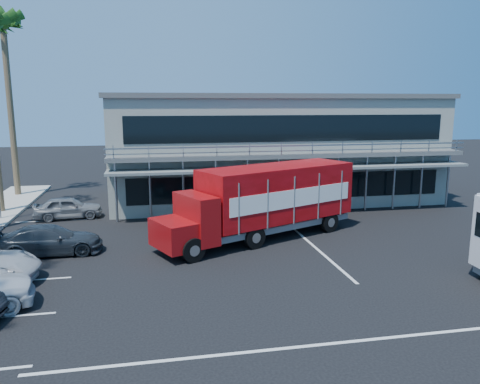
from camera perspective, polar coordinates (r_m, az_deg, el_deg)
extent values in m
plane|color=black|center=(19.59, 6.26, -9.38)|extent=(120.00, 120.00, 0.00)
cube|color=gray|center=(33.79, 3.73, 5.32)|extent=(22.00, 10.00, 7.00)
cube|color=#515454|center=(33.63, 3.81, 11.52)|extent=(22.40, 10.40, 0.30)
cube|color=#515454|center=(28.43, 6.60, 4.42)|extent=(22.00, 1.20, 0.25)
cube|color=gray|center=(27.86, 6.97, 5.32)|extent=(22.00, 0.08, 0.90)
cube|color=slate|center=(28.23, 6.75, 2.94)|extent=(22.00, 1.80, 0.15)
cube|color=black|center=(29.26, 6.18, 0.66)|extent=(20.00, 0.06, 1.60)
cube|color=black|center=(28.85, 6.32, 7.71)|extent=(20.00, 0.06, 1.60)
cylinder|color=brown|center=(37.28, -26.15, 8.61)|extent=(0.44, 0.44, 12.00)
sphere|color=#134313|center=(37.66, -26.98, 18.05)|extent=(1.10, 1.10, 1.10)
cube|color=maroon|center=(20.92, -8.03, -5.12)|extent=(2.27, 2.71, 1.24)
cube|color=maroon|center=(21.30, -5.36, -3.19)|extent=(2.00, 2.78, 2.17)
cube|color=black|center=(21.16, -5.39, -1.56)|extent=(0.95, 2.02, 0.72)
cube|color=#B40B12|center=(23.82, 4.55, -0.02)|extent=(8.59, 5.75, 2.68)
cube|color=slate|center=(24.17, 4.49, -3.75)|extent=(8.43, 5.40, 0.31)
cube|color=white|center=(22.88, 6.63, -0.78)|extent=(6.94, 3.15, 0.88)
cube|color=white|center=(24.83, 2.62, 0.21)|extent=(6.94, 3.15, 0.88)
cylinder|color=black|center=(20.25, -5.72, -7.07)|extent=(1.09, 0.70, 1.07)
cylinder|color=black|center=(22.17, -8.64, -5.55)|extent=(1.09, 0.70, 1.07)
cylinder|color=black|center=(21.99, 1.81, -5.57)|extent=(1.09, 0.70, 1.07)
cylinder|color=black|center=(23.77, -1.50, -4.31)|extent=(1.09, 0.70, 1.07)
cylinder|color=black|center=(25.18, 10.86, -3.63)|extent=(1.09, 0.70, 1.07)
cylinder|color=black|center=(26.75, 7.36, -2.67)|extent=(1.09, 0.70, 1.07)
imported|color=#282F35|center=(22.83, -22.16, -5.44)|extent=(4.65, 2.10, 1.32)
imported|color=slate|center=(29.38, -20.23, -1.80)|extent=(3.97, 1.91, 1.31)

